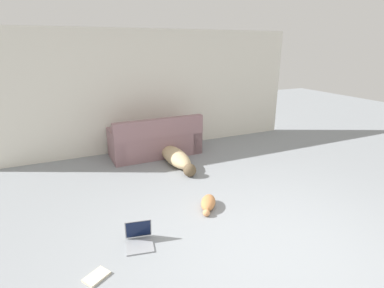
{
  "coord_description": "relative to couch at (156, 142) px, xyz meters",
  "views": [
    {
      "loc": [
        -1.9,
        -2.07,
        2.18
      ],
      "look_at": [
        -0.06,
        1.95,
        0.71
      ],
      "focal_mm": 28.0,
      "sensor_mm": 36.0,
      "label": 1
    }
  ],
  "objects": [
    {
      "name": "ground_plane",
      "position": [
        0.15,
        -3.56,
        -0.29
      ],
      "size": [
        20.0,
        20.0,
        0.0
      ],
      "primitive_type": "plane",
      "color": "gray"
    },
    {
      "name": "wall_back",
      "position": [
        0.15,
        0.51,
        0.96
      ],
      "size": [
        6.63,
        0.06,
        2.49
      ],
      "color": "silver",
      "rests_on": "ground_plane"
    },
    {
      "name": "couch",
      "position": [
        0.0,
        0.0,
        0.0
      ],
      "size": [
        1.82,
        0.8,
        0.83
      ],
      "rotation": [
        0.0,
        0.0,
        3.16
      ],
      "color": "gray",
      "rests_on": "ground_plane"
    },
    {
      "name": "dog",
      "position": [
        0.18,
        -0.7,
        -0.14
      ],
      "size": [
        0.4,
        1.61,
        0.3
      ],
      "rotation": [
        0.0,
        0.0,
        4.74
      ],
      "color": "tan",
      "rests_on": "ground_plane"
    },
    {
      "name": "cat",
      "position": [
        -0.01,
        -2.36,
        -0.21
      ],
      "size": [
        0.39,
        0.52,
        0.15
      ],
      "rotation": [
        0.0,
        0.0,
        4.12
      ],
      "color": "#BC7A47",
      "rests_on": "ground_plane"
    },
    {
      "name": "laptop_open",
      "position": [
        -1.09,
        -2.71,
        -0.2
      ],
      "size": [
        0.36,
        0.38,
        0.27
      ],
      "rotation": [
        0.0,
        0.0,
        -0.19
      ],
      "color": "gray",
      "rests_on": "ground_plane"
    },
    {
      "name": "book_cream",
      "position": [
        -1.62,
        -3.08,
        -0.27
      ],
      "size": [
        0.29,
        0.26,
        0.02
      ],
      "rotation": [
        0.0,
        0.0,
        0.57
      ],
      "color": "beige",
      "rests_on": "ground_plane"
    }
  ]
}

